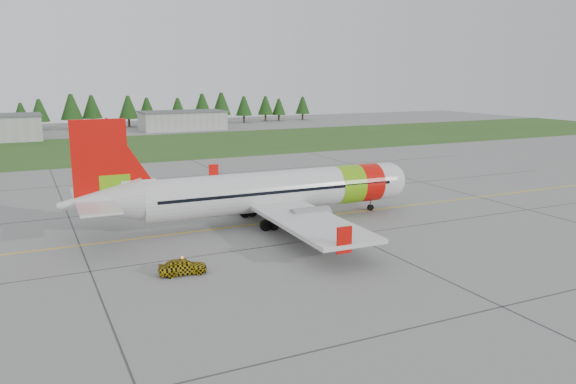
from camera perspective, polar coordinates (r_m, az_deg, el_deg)
ground at (r=52.77m, az=-3.00°, el=-5.68°), size 320.00×320.00×0.00m
aircraft at (r=61.02m, az=-2.04°, el=0.03°), size 38.98×35.78×11.81m
follow_me_car at (r=46.11m, az=-10.72°, el=-5.93°), size 1.49×1.70×3.89m
grass_strip at (r=130.90m, az=-17.06°, el=4.29°), size 320.00×50.00×0.03m
taxi_guideline at (r=59.93m, az=-5.97°, el=-3.58°), size 120.00×0.25×0.02m
hangar_east at (r=170.88m, az=-10.66°, el=7.10°), size 24.00×12.00×5.20m
treeline at (r=185.83m, az=-19.86°, el=7.71°), size 160.00×8.00×10.00m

